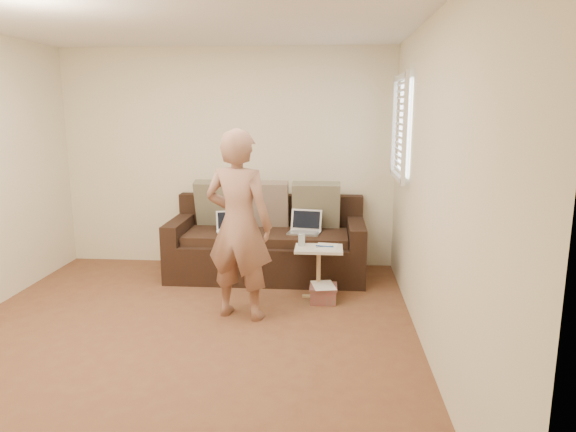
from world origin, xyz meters
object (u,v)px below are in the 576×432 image
object	(u,v)px
side_table	(318,273)
striped_box	(323,293)
drinking_glass	(302,240)
laptop_silver	(304,233)
sofa	(267,239)
laptop_white	(232,233)
person	(239,225)

from	to	relation	value
side_table	striped_box	size ratio (longest dim) A/B	1.93
drinking_glass	striped_box	xyz separation A→B (m)	(0.23, -0.18, -0.50)
laptop_silver	drinking_glass	size ratio (longest dim) A/B	2.95
sofa	laptop_white	distance (m)	0.41
side_table	person	bearing A→B (deg)	-142.32
laptop_silver	side_table	distance (m)	0.68
side_table	drinking_glass	world-z (taller)	drinking_glass
sofa	person	distance (m)	1.31
sofa	laptop_silver	bearing A→B (deg)	-9.82
laptop_white	side_table	size ratio (longest dim) A/B	0.64
laptop_white	person	bearing A→B (deg)	-95.76
laptop_white	side_table	world-z (taller)	laptop_white
laptop_silver	person	bearing A→B (deg)	-105.26
side_table	striped_box	distance (m)	0.22
laptop_silver	person	world-z (taller)	person
side_table	drinking_glass	distance (m)	0.37
person	drinking_glass	xyz separation A→B (m)	(0.53, 0.61, -0.28)
sofa	person	size ratio (longest dim) A/B	1.27
sofa	person	xyz separation A→B (m)	(-0.11, -1.23, 0.44)
side_table	drinking_glass	size ratio (longest dim) A/B	4.38
side_table	drinking_glass	bearing A→B (deg)	160.74
laptop_white	drinking_glass	distance (m)	0.94
sofa	striped_box	bearing A→B (deg)	-50.57
sofa	striped_box	world-z (taller)	sofa
laptop_white	drinking_glass	world-z (taller)	drinking_glass
person	laptop_white	bearing A→B (deg)	-62.04
laptop_white	laptop_silver	bearing A→B (deg)	-15.74
laptop_white	person	size ratio (longest dim) A/B	0.19
person	side_table	xyz separation A→B (m)	(0.71, 0.55, -0.60)
striped_box	laptop_silver	bearing A→B (deg)	107.67
person	striped_box	xyz separation A→B (m)	(0.76, 0.43, -0.78)
laptop_white	side_table	xyz separation A→B (m)	(0.98, -0.55, -0.26)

